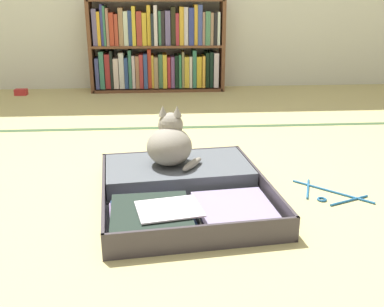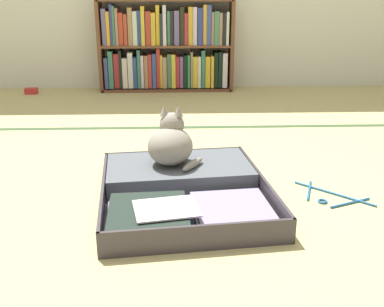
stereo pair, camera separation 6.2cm
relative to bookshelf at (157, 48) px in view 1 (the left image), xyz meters
name	(u,v)px [view 1 (the left image)]	position (x,y,z in m)	size (l,w,h in m)	color
ground_plane	(165,198)	(0.03, -2.27, -0.37)	(10.00, 10.00, 0.00)	tan
tatami_border	(162,128)	(0.03, -1.21, -0.37)	(4.80, 0.05, 0.00)	#375231
bookshelf	(157,48)	(0.00, 0.00, 0.00)	(1.17, 0.23, 0.78)	brown
open_suitcase	(181,188)	(0.10, -2.26, -0.33)	(0.75, 0.85, 0.10)	#3D373D
black_cat	(170,143)	(0.06, -2.11, -0.18)	(0.27, 0.26, 0.26)	gray
clothes_hanger	(329,194)	(0.73, -2.29, -0.37)	(0.28, 0.27, 0.01)	#226092
small_red_pouch	(21,92)	(-1.17, -0.12, -0.35)	(0.10, 0.07, 0.05)	red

